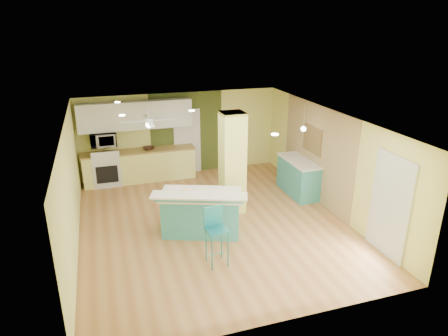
{
  "coord_description": "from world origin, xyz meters",
  "views": [
    {
      "loc": [
        -2.29,
        -8.06,
        4.48
      ],
      "look_at": [
        0.41,
        0.4,
        1.19
      ],
      "focal_mm": 32.0,
      "sensor_mm": 36.0,
      "label": 1
    }
  ],
  "objects_px": {
    "bar_stool": "(215,227)",
    "fruit_bowl": "(149,148)",
    "peninsula": "(201,212)",
    "canister": "(186,192)",
    "side_counter": "(298,177)"
  },
  "relations": [
    {
      "from": "bar_stool",
      "to": "fruit_bowl",
      "type": "xyz_separation_m",
      "value": [
        -0.62,
        4.75,
        0.2
      ]
    },
    {
      "from": "peninsula",
      "to": "bar_stool",
      "type": "height_order",
      "value": "bar_stool"
    },
    {
      "from": "peninsula",
      "to": "fruit_bowl",
      "type": "bearing_deg",
      "value": 121.11
    },
    {
      "from": "canister",
      "to": "side_counter",
      "type": "bearing_deg",
      "value": 20.28
    },
    {
      "from": "bar_stool",
      "to": "side_counter",
      "type": "relative_size",
      "value": 0.78
    },
    {
      "from": "side_counter",
      "to": "fruit_bowl",
      "type": "xyz_separation_m",
      "value": [
        -3.72,
        2.24,
        0.49
      ]
    },
    {
      "from": "side_counter",
      "to": "canister",
      "type": "relative_size",
      "value": 8.79
    },
    {
      "from": "peninsula",
      "to": "side_counter",
      "type": "height_order",
      "value": "peninsula"
    },
    {
      "from": "side_counter",
      "to": "fruit_bowl",
      "type": "distance_m",
      "value": 4.37
    },
    {
      "from": "bar_stool",
      "to": "canister",
      "type": "xyz_separation_m",
      "value": [
        -0.29,
        1.25,
        0.23
      ]
    },
    {
      "from": "fruit_bowl",
      "to": "canister",
      "type": "distance_m",
      "value": 3.51
    },
    {
      "from": "fruit_bowl",
      "to": "canister",
      "type": "bearing_deg",
      "value": -84.66
    },
    {
      "from": "peninsula",
      "to": "side_counter",
      "type": "xyz_separation_m",
      "value": [
        3.06,
        1.27,
        -0.01
      ]
    },
    {
      "from": "peninsula",
      "to": "side_counter",
      "type": "bearing_deg",
      "value": 42.97
    },
    {
      "from": "canister",
      "to": "fruit_bowl",
      "type": "bearing_deg",
      "value": 95.34
    }
  ]
}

